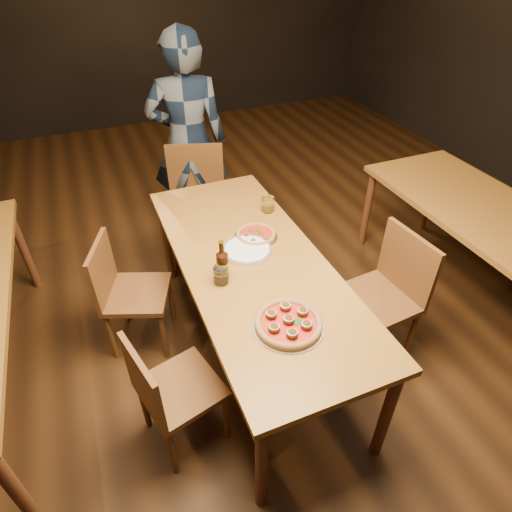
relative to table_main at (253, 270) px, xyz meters
name	(u,v)px	position (x,y,z in m)	size (l,w,h in m)	color
ground	(253,346)	(0.00, 0.00, -0.68)	(9.00, 9.00, 0.00)	black
room_shell	(251,55)	(0.00, 0.00, 1.18)	(9.00, 9.00, 9.00)	black
table_main	(253,270)	(0.00, 0.00, 0.00)	(0.80, 2.00, 0.75)	brown
table_right	(497,226)	(1.70, -0.20, 0.00)	(0.80, 2.00, 0.75)	brown
chair_main_nw	(181,388)	(-0.58, -0.43, -0.27)	(0.38, 0.38, 0.82)	brown
chair_main_sw	(137,293)	(-0.66, 0.36, -0.26)	(0.39, 0.39, 0.84)	brown
chair_main_e	(376,299)	(0.69, -0.31, -0.22)	(0.43, 0.43, 0.92)	brown
chair_end	(197,207)	(-0.03, 1.13, -0.19)	(0.45, 0.45, 0.97)	brown
pizza_meatball	(289,323)	(-0.03, -0.54, 0.10)	(0.35, 0.35, 0.06)	#B7B7BF
pizza_margherita	(256,235)	(0.11, 0.21, 0.09)	(0.27, 0.27, 0.04)	#B7B7BF
plate_stack	(247,250)	(0.00, 0.09, 0.09)	(0.29, 0.29, 0.03)	white
beer_bottle	(223,266)	(-0.21, -0.08, 0.16)	(0.07, 0.07, 0.24)	black
water_glass	(221,275)	(-0.23, -0.11, 0.12)	(0.08, 0.08, 0.10)	white
amber_glass	(268,204)	(0.30, 0.47, 0.12)	(0.08, 0.08, 0.10)	#A46F12
diner	(188,143)	(0.03, 1.48, 0.20)	(0.64, 0.42, 1.76)	black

